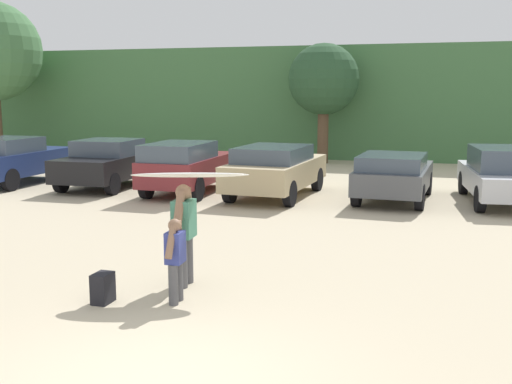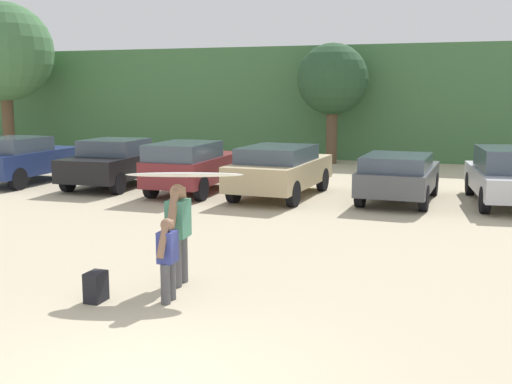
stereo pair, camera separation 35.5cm
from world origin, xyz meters
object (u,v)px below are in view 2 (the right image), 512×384
object	(u,v)px
parked_car_black	(114,162)
parked_car_maroon	(192,165)
parked_car_silver	(512,175)
surfboard_white	(184,175)
parked_car_dark_gray	(399,175)
person_adult	(178,228)
parked_car_navy	(22,159)
person_child	(168,255)
parked_car_tan	(280,169)
backpack_dropped	(96,287)

from	to	relation	value
parked_car_black	parked_car_maroon	bearing A→B (deg)	-99.50
parked_car_silver	surfboard_white	bearing A→B (deg)	142.44
parked_car_dark_gray	person_adult	world-z (taller)	person_adult
parked_car_navy	person_child	bearing A→B (deg)	-132.52
surfboard_white	parked_car_silver	bearing A→B (deg)	-139.12
parked_car_maroon	parked_car_navy	bearing A→B (deg)	88.71
parked_car_tan	person_child	size ratio (longest dim) A/B	3.59
parked_car_navy	surfboard_white	xyz separation A→B (m)	(9.88, -8.33, 0.94)
parked_car_navy	parked_car_black	bearing A→B (deg)	-84.47
person_adult	backpack_dropped	world-z (taller)	person_adult
parked_car_maroon	parked_car_silver	bearing A→B (deg)	-84.49
parked_car_black	person_adult	bearing A→B (deg)	-145.42
parked_car_dark_gray	parked_car_tan	bearing A→B (deg)	96.68
parked_car_black	person_adult	distance (m)	10.89
person_child	person_adult	bearing A→B (deg)	-79.25
parked_car_navy	parked_car_silver	distance (m)	15.34
person_child	backpack_dropped	world-z (taller)	person_child
surfboard_white	person_adult	bearing A→B (deg)	39.66
parked_car_dark_gray	surfboard_white	distance (m)	9.15
parked_car_navy	parked_car_tan	size ratio (longest dim) A/B	0.91
parked_car_maroon	surfboard_white	xyz separation A→B (m)	(3.63, -8.25, 0.92)
parked_car_black	person_adult	world-z (taller)	person_adult
parked_car_black	surfboard_white	distance (m)	10.89
surfboard_white	parked_car_maroon	bearing A→B (deg)	-84.84
parked_car_dark_gray	person_child	world-z (taller)	parked_car_dark_gray
parked_car_tan	surfboard_white	xyz separation A→B (m)	(0.92, -8.49, 0.95)
parked_car_maroon	parked_car_dark_gray	size ratio (longest dim) A/B	1.00
person_child	parked_car_maroon	bearing A→B (deg)	-71.60
parked_car_black	person_child	distance (m)	11.68
parked_car_silver	backpack_dropped	size ratio (longest dim) A/B	10.24
parked_car_navy	backpack_dropped	world-z (taller)	parked_car_navy
parked_car_maroon	parked_car_tan	distance (m)	2.72
parked_car_silver	parked_car_tan	bearing A→B (deg)	89.48
surfboard_white	person_child	bearing A→B (deg)	80.20
parked_car_maroon	person_adult	world-z (taller)	person_adult
parked_car_tan	parked_car_silver	world-z (taller)	parked_car_silver
parked_car_navy	backpack_dropped	bearing A→B (deg)	-136.62
parked_car_black	parked_car_silver	distance (m)	12.01
parked_car_maroon	surfboard_white	distance (m)	9.06
parked_car_navy	parked_car_maroon	distance (m)	6.25
person_child	parked_car_black	bearing A→B (deg)	-58.94
parked_car_black	parked_car_tan	bearing A→B (deg)	-93.43
parked_car_maroon	person_child	world-z (taller)	parked_car_maroon
person_adult	parked_car_black	bearing A→B (deg)	-57.39
person_adult	parked_car_silver	bearing A→B (deg)	-124.48
parked_car_black	person_child	world-z (taller)	parked_car_black
parked_car_navy	parked_car_maroon	size ratio (longest dim) A/B	1.01
parked_car_tan	parked_car_dark_gray	xyz separation A→B (m)	(3.38, 0.26, -0.07)
parked_car_maroon	person_child	size ratio (longest dim) A/B	3.21
person_child	parked_car_tan	bearing A→B (deg)	-87.51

